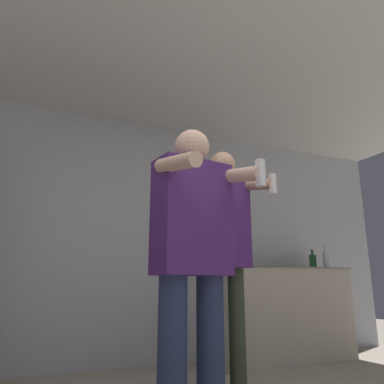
% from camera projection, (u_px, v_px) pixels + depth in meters
% --- Properties ---
extents(wall_back, '(7.00, 0.06, 2.55)m').
position_uv_depth(wall_back, '(117.00, 235.00, 3.87)').
color(wall_back, '#B2B7BC').
rests_on(wall_back, ground_plane).
extents(ceiling_slab, '(7.00, 3.20, 0.05)m').
position_uv_depth(ceiling_slab, '(164.00, 52.00, 2.97)').
color(ceiling_slab, silver).
rests_on(ceiling_slab, wall_back).
extents(counter, '(1.57, 0.68, 0.96)m').
position_uv_depth(counter, '(277.00, 313.00, 4.02)').
color(counter, '#BCB29E').
rests_on(counter, ground_plane).
extents(bottle_brown_liquor, '(0.08, 0.08, 0.24)m').
position_uv_depth(bottle_brown_liquor, '(227.00, 257.00, 3.86)').
color(bottle_brown_liquor, '#194723').
rests_on(bottle_brown_liquor, counter).
extents(bottle_red_label, '(0.08, 0.08, 0.23)m').
position_uv_depth(bottle_red_label, '(313.00, 261.00, 4.28)').
color(bottle_red_label, '#194723').
rests_on(bottle_red_label, counter).
extents(bottle_short_whiskey, '(0.09, 0.09, 0.25)m').
position_uv_depth(bottle_short_whiskey, '(245.00, 257.00, 3.94)').
color(bottle_short_whiskey, black).
rests_on(bottle_short_whiskey, counter).
extents(bottle_dark_rum, '(0.07, 0.07, 0.28)m').
position_uv_depth(bottle_dark_rum, '(326.00, 259.00, 4.36)').
color(bottle_dark_rum, silver).
rests_on(bottle_dark_rum, counter).
extents(person_woman_foreground, '(0.52, 0.51, 1.63)m').
position_uv_depth(person_woman_foreground, '(193.00, 257.00, 1.96)').
color(person_woman_foreground, navy).
rests_on(person_woman_foreground, ground_plane).
extents(person_man_side, '(0.45, 0.50, 1.75)m').
position_uv_depth(person_man_side, '(225.00, 245.00, 2.67)').
color(person_man_side, '#38422D').
rests_on(person_man_side, ground_plane).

